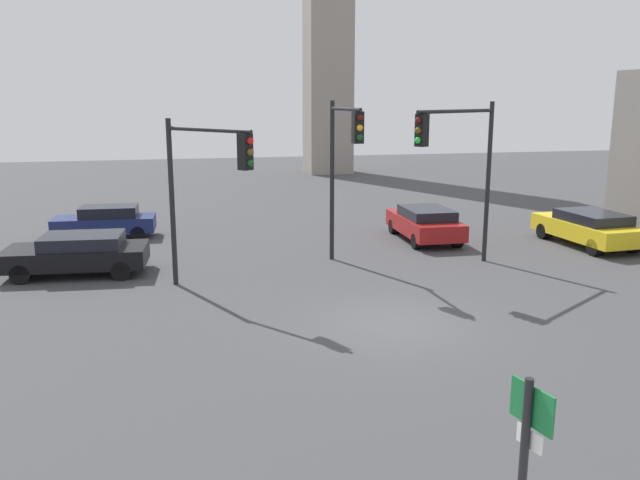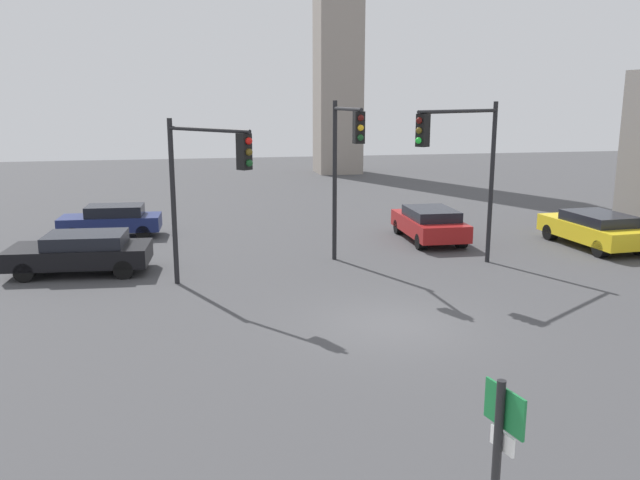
# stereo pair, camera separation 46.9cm
# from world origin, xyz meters

# --- Properties ---
(ground_plane) EXTENTS (100.44, 100.44, 0.00)m
(ground_plane) POSITION_xyz_m (0.00, 0.00, 0.00)
(ground_plane) COLOR #424244
(direction_sign) EXTENTS (0.19, 0.65, 2.77)m
(direction_sign) POSITION_xyz_m (-1.96, -9.72, 1.82)
(direction_sign) COLOR black
(direction_sign) RESTS_ON ground_plane
(traffic_light_0) EXTENTS (0.37, 3.21, 5.78)m
(traffic_light_0) POSITION_xyz_m (0.14, 5.92, 4.07)
(traffic_light_0) COLOR black
(traffic_light_0) RESTS_ON ground_plane
(traffic_light_1) EXTENTS (2.33, 3.02, 5.26)m
(traffic_light_1) POSITION_xyz_m (-4.60, 3.83, 3.74)
(traffic_light_1) COLOR black
(traffic_light_1) RESTS_ON ground_plane
(traffic_light_2) EXTENTS (3.82, 2.52, 5.75)m
(traffic_light_2) POSITION_xyz_m (3.81, 4.70, 4.11)
(traffic_light_2) COLOR black
(traffic_light_2) RESTS_ON ground_plane
(car_0) EXTENTS (2.18, 4.61, 1.40)m
(car_0) POSITION_xyz_m (4.69, 9.62, 0.75)
(car_0) COLOR maroon
(car_0) RESTS_ON ground_plane
(car_1) EXTENTS (2.38, 4.85, 1.41)m
(car_1) POSITION_xyz_m (10.75, 7.15, 0.76)
(car_1) COLOR yellow
(car_1) RESTS_ON ground_plane
(car_2) EXTENTS (4.26, 1.92, 1.37)m
(car_2) POSITION_xyz_m (-8.39, 13.11, 0.73)
(car_2) COLOR navy
(car_2) RESTS_ON ground_plane
(car_4) EXTENTS (4.76, 2.45, 1.38)m
(car_4) POSITION_xyz_m (-8.78, 7.11, 0.74)
(car_4) COLOR black
(car_4) RESTS_ON ground_plane
(skyline_tower) EXTENTS (3.36, 3.36, 24.58)m
(skyline_tower) POSITION_xyz_m (6.74, 35.36, 12.29)
(skyline_tower) COLOR gray
(skyline_tower) RESTS_ON ground_plane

